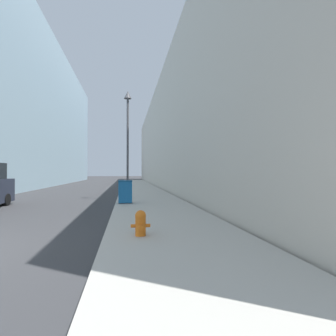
% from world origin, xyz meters
% --- Properties ---
extents(sidewalk_right, '(3.92, 60.00, 0.14)m').
position_xyz_m(sidewalk_right, '(5.89, 18.00, 0.07)').
color(sidewalk_right, '#B7B2A8').
rests_on(sidewalk_right, ground).
extents(building_right_stone, '(12.00, 60.00, 11.94)m').
position_xyz_m(building_right_stone, '(13.95, 26.00, 5.97)').
color(building_right_stone, beige).
rests_on(building_right_stone, ground).
extents(fire_hydrant, '(0.52, 0.40, 0.67)m').
position_xyz_m(fire_hydrant, '(4.89, 1.04, 0.48)').
color(fire_hydrant, orange).
rests_on(fire_hydrant, sidewalk_right).
extents(trash_bin, '(0.73, 0.60, 1.22)m').
position_xyz_m(trash_bin, '(4.45, 8.25, 0.76)').
color(trash_bin, '#19609E').
rests_on(trash_bin, sidewalk_right).
extents(lamppost, '(0.48, 0.48, 6.81)m').
position_xyz_m(lamppost, '(4.57, 10.90, 4.60)').
color(lamppost, '#4C4C51').
rests_on(lamppost, sidewalk_right).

